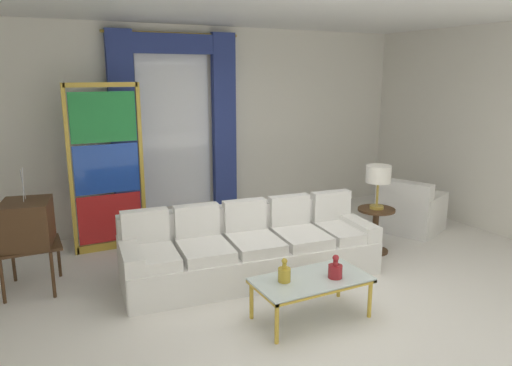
# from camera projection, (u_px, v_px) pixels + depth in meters

# --- Properties ---
(ground_plane) EXTENTS (16.00, 16.00, 0.00)m
(ground_plane) POSITION_uv_depth(u_px,v_px,m) (301.00, 295.00, 5.12)
(ground_plane) COLOR white
(wall_rear) EXTENTS (8.00, 0.12, 3.00)m
(wall_rear) POSITION_uv_depth(u_px,v_px,m) (198.00, 126.00, 7.45)
(wall_rear) COLOR white
(wall_rear) RESTS_ON ground
(wall_right) EXTENTS (0.12, 7.00, 3.00)m
(wall_right) POSITION_uv_depth(u_px,v_px,m) (496.00, 131.00, 6.92)
(wall_right) COLOR white
(wall_right) RESTS_ON ground
(ceiling_slab) EXTENTS (8.00, 7.60, 0.04)m
(ceiling_slab) POSITION_uv_depth(u_px,v_px,m) (267.00, 5.00, 5.14)
(ceiling_slab) COLOR white
(curtained_window) EXTENTS (2.00, 0.17, 2.70)m
(curtained_window) POSITION_uv_depth(u_px,v_px,m) (175.00, 113.00, 7.07)
(curtained_window) COLOR white
(curtained_window) RESTS_ON ground
(couch_white_long) EXTENTS (2.99, 1.22, 0.86)m
(couch_white_long) POSITION_uv_depth(u_px,v_px,m) (250.00, 250.00, 5.58)
(couch_white_long) COLOR white
(couch_white_long) RESTS_ON ground
(coffee_table) EXTENTS (1.11, 0.58, 0.41)m
(coffee_table) POSITION_uv_depth(u_px,v_px,m) (311.00, 282.00, 4.57)
(coffee_table) COLOR silver
(coffee_table) RESTS_ON ground
(bottle_blue_decanter) EXTENTS (0.14, 0.14, 0.23)m
(bottle_blue_decanter) POSITION_uv_depth(u_px,v_px,m) (335.00, 270.00, 4.55)
(bottle_blue_decanter) COLOR maroon
(bottle_blue_decanter) RESTS_ON coffee_table
(bottle_crystal_tall) EXTENTS (0.12, 0.12, 0.23)m
(bottle_crystal_tall) POSITION_uv_depth(u_px,v_px,m) (284.00, 273.00, 4.47)
(bottle_crystal_tall) COLOR gold
(bottle_crystal_tall) RESTS_ON coffee_table
(vintage_tv) EXTENTS (0.62, 0.68, 1.35)m
(vintage_tv) POSITION_uv_depth(u_px,v_px,m) (27.00, 226.00, 5.10)
(vintage_tv) COLOR #472D19
(vintage_tv) RESTS_ON ground
(armchair_white) EXTENTS (1.07, 1.06, 0.80)m
(armchair_white) POSITION_uv_depth(u_px,v_px,m) (409.00, 212.00, 7.14)
(armchair_white) COLOR white
(armchair_white) RESTS_ON ground
(stained_glass_divider) EXTENTS (0.95, 0.05, 2.20)m
(stained_glass_divider) POSITION_uv_depth(u_px,v_px,m) (107.00, 172.00, 6.22)
(stained_glass_divider) COLOR gold
(stained_glass_divider) RESTS_ON ground
(peacock_figurine) EXTENTS (0.44, 0.60, 0.50)m
(peacock_figurine) POSITION_uv_depth(u_px,v_px,m) (146.00, 236.00, 6.29)
(peacock_figurine) COLOR beige
(peacock_figurine) RESTS_ON ground
(round_side_table) EXTENTS (0.48, 0.48, 0.59)m
(round_side_table) POSITION_uv_depth(u_px,v_px,m) (375.00, 226.00, 6.27)
(round_side_table) COLOR #472D19
(round_side_table) RESTS_ON ground
(table_lamp_brass) EXTENTS (0.32, 0.32, 0.57)m
(table_lamp_brass) POSITION_uv_depth(u_px,v_px,m) (378.00, 176.00, 6.12)
(table_lamp_brass) COLOR #B29338
(table_lamp_brass) RESTS_ON round_side_table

